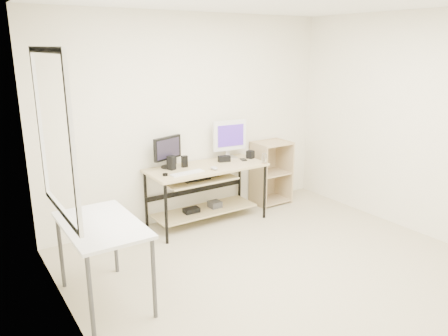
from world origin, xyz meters
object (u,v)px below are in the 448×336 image
side_table (102,232)px  shelf_unit (269,172)px  desk (205,183)px  audio_controller (185,161)px  black_monitor (168,150)px  white_imac (230,136)px

side_table → shelf_unit: size_ratio=1.11×
desk → shelf_unit: (1.18, 0.16, -0.09)m
desk → audio_controller: size_ratio=10.28×
desk → audio_controller: bearing=153.3°
desk → audio_controller: (-0.22, 0.11, 0.28)m
side_table → black_monitor: size_ratio=2.41×
black_monitor → audio_controller: size_ratio=2.85×
audio_controller → shelf_unit: bearing=6.9°
side_table → audio_controller: size_ratio=6.85×
side_table → black_monitor: bearing=45.2°
shelf_unit → audio_controller: 1.45m
black_monitor → audio_controller: black_monitor is taller
side_table → desk: bearing=32.7°
desk → black_monitor: black_monitor is taller
white_imac → side_table: bearing=-143.8°
shelf_unit → audio_controller: size_ratio=6.17×
side_table → audio_controller: 1.86m
side_table → black_monitor: black_monitor is taller
desk → white_imac: white_imac is taller
side_table → shelf_unit: bearing=23.3°
desk → black_monitor: (-0.40, 0.20, 0.43)m
shelf_unit → black_monitor: 1.66m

